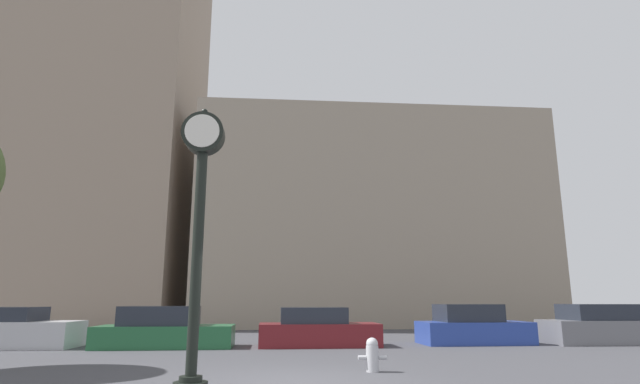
# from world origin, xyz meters

# --- Properties ---
(ground_plane) EXTENTS (200.00, 200.00, 0.00)m
(ground_plane) POSITION_xyz_m (0.00, 0.00, 0.00)
(ground_plane) COLOR #424247
(building_tall_tower) EXTENTS (11.47, 12.00, 29.56)m
(building_tall_tower) POSITION_xyz_m (-12.34, 24.00, 14.78)
(building_tall_tower) COLOR gray
(building_tall_tower) RESTS_ON ground_plane
(building_storefront_row) EXTENTS (21.94, 12.00, 13.40)m
(building_storefront_row) POSITION_xyz_m (5.68, 24.00, 6.70)
(building_storefront_row) COLOR gray
(building_storefront_row) RESTS_ON ground_plane
(street_clock) EXTENTS (0.83, 0.62, 5.35)m
(street_clock) POSITION_xyz_m (-1.84, -0.54, 3.36)
(street_clock) COLOR black
(street_clock) RESTS_ON ground_plane
(car_silver) EXTENTS (4.80, 1.98, 1.34)m
(car_silver) POSITION_xyz_m (-9.53, 8.03, 0.58)
(car_silver) COLOR #BCBCC1
(car_silver) RESTS_ON ground_plane
(car_green) EXTENTS (4.56, 1.99, 1.37)m
(car_green) POSITION_xyz_m (-4.14, 7.72, 0.57)
(car_green) COLOR #236038
(car_green) RESTS_ON ground_plane
(car_maroon) EXTENTS (4.18, 1.86, 1.33)m
(car_maroon) POSITION_xyz_m (1.10, 7.77, 0.56)
(car_maroon) COLOR maroon
(car_maroon) RESTS_ON ground_plane
(car_blue) EXTENTS (3.99, 1.99, 1.43)m
(car_blue) POSITION_xyz_m (6.86, 8.29, 0.60)
(car_blue) COLOR #28429E
(car_blue) RESTS_ON ground_plane
(car_grey) EXTENTS (4.62, 1.93, 1.43)m
(car_grey) POSITION_xyz_m (11.82, 7.97, 0.60)
(car_grey) COLOR slate
(car_grey) RESTS_ON ground_plane
(fire_hydrant_far) EXTENTS (0.64, 0.28, 0.74)m
(fire_hydrant_far) POSITION_xyz_m (1.83, 1.33, 0.37)
(fire_hydrant_far) COLOR #B7B7BC
(fire_hydrant_far) RESTS_ON ground_plane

